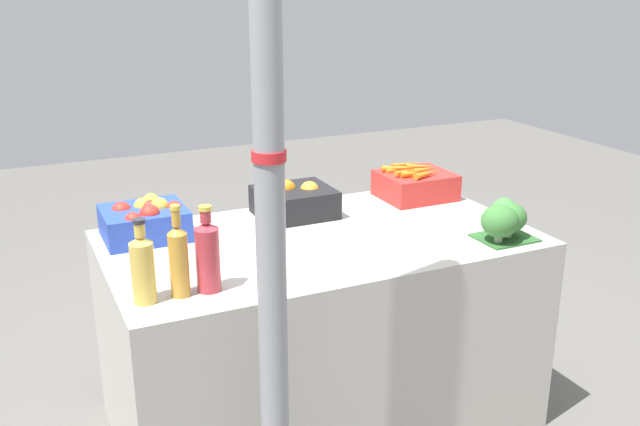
{
  "coord_description": "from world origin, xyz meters",
  "views": [
    {
      "loc": [
        -1.11,
        -2.39,
        1.81
      ],
      "look_at": [
        0.0,
        0.0,
        0.92
      ],
      "focal_mm": 40.0,
      "sensor_mm": 36.0,
      "label": 1
    }
  ],
  "objects_px": {
    "juice_bottle_amber": "(179,258)",
    "apple_crate": "(145,220)",
    "support_pole": "(269,174)",
    "juice_bottle_ruby": "(208,255)",
    "broccoli_pile": "(504,219)",
    "juice_bottle_golden": "(143,267)",
    "orange_crate": "(291,199)",
    "carrot_crate": "(415,184)"
  },
  "relations": [
    {
      "from": "carrot_crate",
      "to": "juice_bottle_amber",
      "type": "height_order",
      "value": "juice_bottle_amber"
    },
    {
      "from": "apple_crate",
      "to": "broccoli_pile",
      "type": "distance_m",
      "value": 1.4
    },
    {
      "from": "carrot_crate",
      "to": "juice_bottle_ruby",
      "type": "bearing_deg",
      "value": -153.2
    },
    {
      "from": "juice_bottle_ruby",
      "to": "support_pole",
      "type": "bearing_deg",
      "value": -76.53
    },
    {
      "from": "orange_crate",
      "to": "juice_bottle_amber",
      "type": "distance_m",
      "value": 0.87
    },
    {
      "from": "broccoli_pile",
      "to": "juice_bottle_amber",
      "type": "distance_m",
      "value": 1.27
    },
    {
      "from": "juice_bottle_ruby",
      "to": "orange_crate",
      "type": "bearing_deg",
      "value": 47.77
    },
    {
      "from": "carrot_crate",
      "to": "broccoli_pile",
      "type": "height_order",
      "value": "carrot_crate"
    },
    {
      "from": "support_pole",
      "to": "juice_bottle_ruby",
      "type": "height_order",
      "value": "support_pole"
    },
    {
      "from": "orange_crate",
      "to": "carrot_crate",
      "type": "distance_m",
      "value": 0.62
    },
    {
      "from": "juice_bottle_amber",
      "to": "broccoli_pile",
      "type": "bearing_deg",
      "value": -1.25
    },
    {
      "from": "juice_bottle_amber",
      "to": "apple_crate",
      "type": "bearing_deg",
      "value": 89.01
    },
    {
      "from": "apple_crate",
      "to": "broccoli_pile",
      "type": "bearing_deg",
      "value": -25.92
    },
    {
      "from": "support_pole",
      "to": "orange_crate",
      "type": "xyz_separation_m",
      "value": [
        0.46,
        0.95,
        -0.4
      ]
    },
    {
      "from": "support_pole",
      "to": "juice_bottle_golden",
      "type": "distance_m",
      "value": 0.58
    },
    {
      "from": "apple_crate",
      "to": "juice_bottle_ruby",
      "type": "relative_size",
      "value": 1.09
    },
    {
      "from": "orange_crate",
      "to": "broccoli_pile",
      "type": "xyz_separation_m",
      "value": [
        0.63,
        -0.62,
        0.01
      ]
    },
    {
      "from": "support_pole",
      "to": "juice_bottle_amber",
      "type": "bearing_deg",
      "value": 116.88
    },
    {
      "from": "apple_crate",
      "to": "juice_bottle_amber",
      "type": "height_order",
      "value": "juice_bottle_amber"
    },
    {
      "from": "support_pole",
      "to": "juice_bottle_ruby",
      "type": "xyz_separation_m",
      "value": [
        -0.09,
        0.36,
        -0.35
      ]
    },
    {
      "from": "support_pole",
      "to": "juice_bottle_amber",
      "type": "xyz_separation_m",
      "value": [
        -0.18,
        0.36,
        -0.35
      ]
    },
    {
      "from": "broccoli_pile",
      "to": "juice_bottle_golden",
      "type": "distance_m",
      "value": 1.39
    },
    {
      "from": "carrot_crate",
      "to": "juice_bottle_amber",
      "type": "relative_size",
      "value": 1.04
    },
    {
      "from": "broccoli_pile",
      "to": "juice_bottle_ruby",
      "type": "bearing_deg",
      "value": 178.65
    },
    {
      "from": "apple_crate",
      "to": "orange_crate",
      "type": "height_order",
      "value": "apple_crate"
    },
    {
      "from": "apple_crate",
      "to": "juice_bottle_golden",
      "type": "distance_m",
      "value": 0.6
    },
    {
      "from": "apple_crate",
      "to": "juice_bottle_amber",
      "type": "xyz_separation_m",
      "value": [
        -0.01,
        -0.59,
        0.06
      ]
    },
    {
      "from": "support_pole",
      "to": "carrot_crate",
      "type": "height_order",
      "value": "support_pole"
    },
    {
      "from": "juice_bottle_amber",
      "to": "juice_bottle_ruby",
      "type": "xyz_separation_m",
      "value": [
        0.1,
        -0.0,
        -0.0
      ]
    },
    {
      "from": "apple_crate",
      "to": "broccoli_pile",
      "type": "xyz_separation_m",
      "value": [
        1.26,
        -0.61,
        0.01
      ]
    },
    {
      "from": "orange_crate",
      "to": "apple_crate",
      "type": "bearing_deg",
      "value": -178.92
    },
    {
      "from": "apple_crate",
      "to": "juice_bottle_amber",
      "type": "distance_m",
      "value": 0.59
    },
    {
      "from": "broccoli_pile",
      "to": "juice_bottle_golden",
      "type": "relative_size",
      "value": 0.85
    },
    {
      "from": "orange_crate",
      "to": "carrot_crate",
      "type": "bearing_deg",
      "value": -1.13
    },
    {
      "from": "orange_crate",
      "to": "juice_bottle_amber",
      "type": "bearing_deg",
      "value": -136.86
    },
    {
      "from": "support_pole",
      "to": "juice_bottle_golden",
      "type": "height_order",
      "value": "support_pole"
    },
    {
      "from": "support_pole",
      "to": "juice_bottle_golden",
      "type": "bearing_deg",
      "value": 129.64
    },
    {
      "from": "broccoli_pile",
      "to": "juice_bottle_amber",
      "type": "xyz_separation_m",
      "value": [
        -1.27,
        0.03,
        0.05
      ]
    },
    {
      "from": "orange_crate",
      "to": "broccoli_pile",
      "type": "height_order",
      "value": "broccoli_pile"
    },
    {
      "from": "support_pole",
      "to": "juice_bottle_golden",
      "type": "relative_size",
      "value": 9.34
    },
    {
      "from": "orange_crate",
      "to": "carrot_crate",
      "type": "relative_size",
      "value": 1.0
    },
    {
      "from": "juice_bottle_golden",
      "to": "juice_bottle_ruby",
      "type": "distance_m",
      "value": 0.21
    }
  ]
}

